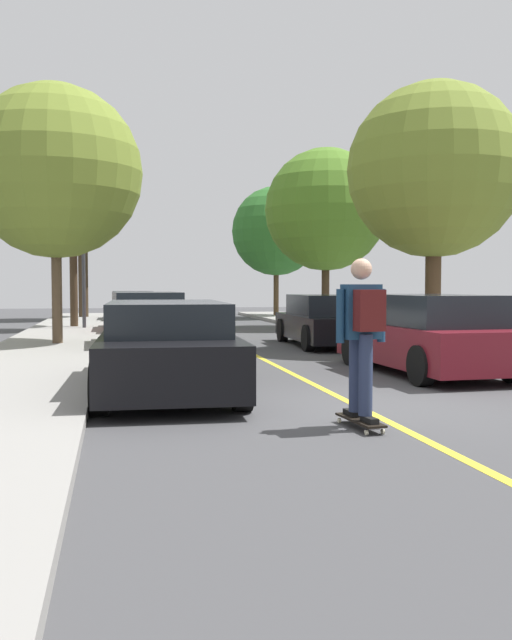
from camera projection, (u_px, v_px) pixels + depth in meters
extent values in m
plane|color=#424244|center=(356.00, 406.00, 8.98)|extent=(80.00, 80.00, 0.00)
cube|color=gold|center=(283.00, 369.00, 12.90)|extent=(0.12, 39.20, 0.01)
cube|color=black|center=(167.00, 357.00, 9.98)|extent=(2.02, 4.61, 0.69)
cube|color=black|center=(166.00, 317.00, 10.13)|extent=(1.74, 3.11, 0.45)
cylinder|color=black|center=(242.00, 386.00, 8.58)|extent=(0.24, 0.65, 0.64)
cylinder|color=black|center=(99.00, 389.00, 8.29)|extent=(0.24, 0.65, 0.64)
cylinder|color=black|center=(215.00, 359.00, 11.69)|extent=(0.24, 0.65, 0.64)
cylinder|color=black|center=(110.00, 361.00, 11.40)|extent=(0.24, 0.65, 0.64)
cube|color=#B7B7BC|center=(146.00, 328.00, 16.59)|extent=(1.86, 4.17, 0.74)
cube|color=black|center=(146.00, 302.00, 16.58)|extent=(1.60, 2.81, 0.49)
cylinder|color=black|center=(187.00, 341.00, 15.47)|extent=(0.24, 0.65, 0.64)
cylinder|color=black|center=(115.00, 342.00, 15.10)|extent=(0.24, 0.65, 0.64)
cylinder|color=black|center=(172.00, 333.00, 18.10)|extent=(0.24, 0.65, 0.64)
cylinder|color=black|center=(111.00, 334.00, 17.73)|extent=(0.24, 0.65, 0.64)
cube|color=maroon|center=(138.00, 317.00, 22.58)|extent=(1.85, 4.62, 0.67)
cube|color=black|center=(138.00, 300.00, 22.61)|extent=(1.62, 2.74, 0.48)
cylinder|color=black|center=(168.00, 326.00, 21.20)|extent=(0.22, 0.64, 0.64)
cylinder|color=black|center=(112.00, 327.00, 20.85)|extent=(0.22, 0.64, 0.64)
cylinder|color=black|center=(161.00, 321.00, 24.33)|extent=(0.22, 0.64, 0.64)
cylinder|color=black|center=(111.00, 321.00, 23.98)|extent=(0.22, 0.64, 0.64)
cube|color=black|center=(133.00, 311.00, 29.50)|extent=(1.88, 4.02, 0.62)
cube|color=black|center=(132.00, 297.00, 29.62)|extent=(1.66, 2.53, 0.52)
cylinder|color=black|center=(155.00, 316.00, 28.40)|extent=(0.22, 0.64, 0.64)
cylinder|color=black|center=(111.00, 316.00, 28.05)|extent=(0.22, 0.64, 0.64)
cylinder|color=black|center=(152.00, 313.00, 30.96)|extent=(0.22, 0.64, 0.64)
cylinder|color=black|center=(112.00, 313.00, 30.61)|extent=(0.22, 0.64, 0.64)
cube|color=maroon|center=(425.00, 344.00, 12.29)|extent=(1.88, 4.36, 0.69)
cube|color=black|center=(432.00, 310.00, 12.02)|extent=(1.61, 2.57, 0.53)
cylinder|color=black|center=(352.00, 349.00, 13.52)|extent=(0.24, 0.65, 0.64)
cylinder|color=black|center=(427.00, 347.00, 13.90)|extent=(0.24, 0.65, 0.64)
cylinder|color=black|center=(422.00, 366.00, 10.70)|extent=(0.24, 0.65, 0.64)
cube|color=black|center=(328.00, 327.00, 17.90)|extent=(2.03, 4.40, 0.61)
cube|color=black|center=(328.00, 305.00, 17.86)|extent=(1.75, 2.60, 0.52)
cylinder|color=black|center=(283.00, 330.00, 19.20)|extent=(0.24, 0.65, 0.64)
cylinder|color=black|center=(344.00, 329.00, 19.50)|extent=(0.24, 0.65, 0.64)
cylinder|color=black|center=(308.00, 338.00, 16.30)|extent=(0.24, 0.65, 0.64)
cylinder|color=black|center=(380.00, 337.00, 16.61)|extent=(0.24, 0.65, 0.64)
cylinder|color=brown|center=(57.00, 286.00, 17.03)|extent=(0.25, 0.25, 2.80)
sphere|color=olive|center=(55.00, 172.00, 16.89)|extent=(4.23, 4.23, 4.23)
cylinder|color=#3D2D1E|center=(74.00, 273.00, 23.99)|extent=(0.27, 0.27, 3.67)
sphere|color=olive|center=(73.00, 194.00, 23.85)|extent=(2.86, 2.86, 2.86)
cylinder|color=#3D2D1E|center=(83.00, 271.00, 31.19)|extent=(0.43, 0.43, 4.18)
sphere|color=#2D6B28|center=(82.00, 202.00, 31.03)|extent=(4.08, 4.08, 4.08)
cylinder|color=#4C3823|center=(433.00, 287.00, 16.68)|extent=(0.38, 0.38, 2.75)
sphere|color=olive|center=(434.00, 170.00, 16.54)|extent=(4.17, 4.17, 4.17)
cylinder|color=#3D2D1E|center=(325.00, 287.00, 25.21)|extent=(0.28, 0.28, 2.70)
sphere|color=#4C7A23|center=(326.00, 210.00, 25.07)|extent=(4.42, 4.42, 4.42)
cylinder|color=#4C3823|center=(276.00, 285.00, 32.93)|extent=(0.25, 0.25, 2.88)
sphere|color=#2D6B28|center=(276.00, 231.00, 32.81)|extent=(4.21, 4.21, 4.21)
cylinder|color=#38383D|center=(83.00, 253.00, 23.17)|extent=(0.12, 0.12, 4.99)
cube|color=#EAE5C6|center=(82.00, 175.00, 23.04)|extent=(0.36, 0.24, 0.20)
cube|color=black|center=(360.00, 420.00, 7.56)|extent=(0.31, 0.86, 0.02)
cylinder|color=beige|center=(339.00, 420.00, 7.86)|extent=(0.03, 0.06, 0.06)
cylinder|color=beige|center=(355.00, 420.00, 7.92)|extent=(0.03, 0.06, 0.06)
cylinder|color=beige|center=(366.00, 433.00, 7.21)|extent=(0.03, 0.06, 0.06)
cylinder|color=beige|center=(383.00, 431.00, 7.27)|extent=(0.03, 0.06, 0.06)
cube|color=#99999E|center=(347.00, 417.00, 7.89)|extent=(0.10, 0.05, 0.02)
cube|color=#99999E|center=(375.00, 428.00, 7.24)|extent=(0.10, 0.05, 0.02)
cube|color=black|center=(352.00, 413.00, 7.77)|extent=(0.13, 0.27, 0.06)
cube|color=black|center=(369.00, 420.00, 7.35)|extent=(0.13, 0.27, 0.06)
cylinder|color=#283351|center=(356.00, 372.00, 7.65)|extent=(0.16, 0.16, 0.88)
cylinder|color=#283351|center=(366.00, 375.00, 7.42)|extent=(0.16, 0.16, 0.88)
cube|color=navy|center=(361.00, 312.00, 7.50)|extent=(0.42, 0.26, 0.59)
sphere|color=tan|center=(361.00, 269.00, 7.48)|extent=(0.23, 0.23, 0.23)
cylinder|color=navy|center=(340.00, 316.00, 7.43)|extent=(0.10, 0.10, 0.58)
cylinder|color=navy|center=(381.00, 315.00, 7.58)|extent=(0.10, 0.10, 0.58)
cube|color=#4C1414|center=(369.00, 310.00, 7.31)|extent=(0.32, 0.21, 0.44)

